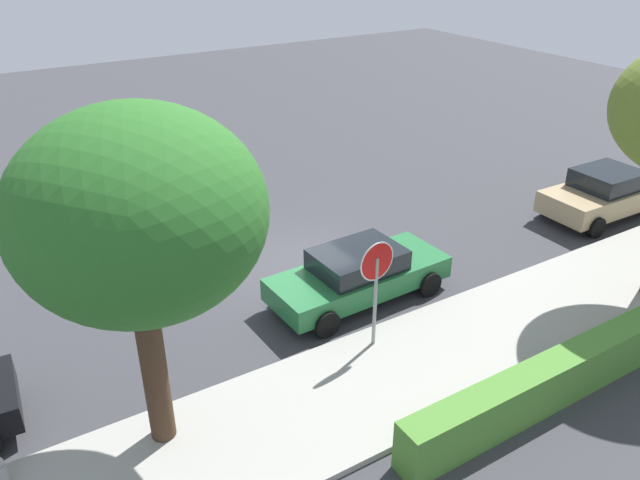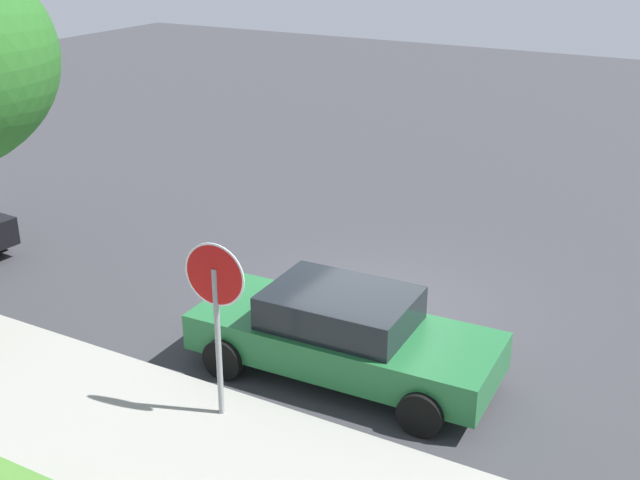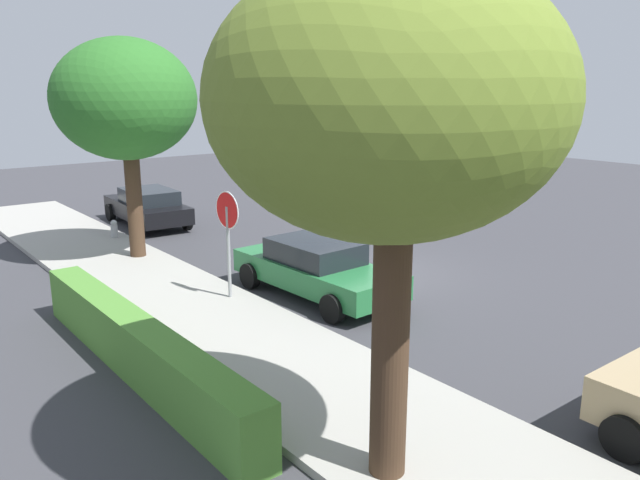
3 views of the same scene
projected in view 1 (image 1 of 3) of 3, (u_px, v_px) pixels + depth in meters
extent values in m
plane|color=#38383D|center=(295.00, 264.00, 17.21)|extent=(60.00, 60.00, 0.00)
cube|color=#9E9B93|center=(418.00, 366.00, 13.20)|extent=(32.00, 3.17, 0.14)
cylinder|color=gray|center=(375.00, 305.00, 13.32)|extent=(0.08, 0.08, 2.29)
cylinder|color=white|center=(377.00, 261.00, 12.83)|extent=(0.87, 0.08, 0.87)
cylinder|color=red|center=(377.00, 261.00, 12.83)|extent=(0.82, 0.08, 0.82)
cube|color=#236B38|center=(359.00, 278.00, 15.41)|extent=(4.65, 1.90, 0.56)
cube|color=black|center=(357.00, 260.00, 15.13)|extent=(2.18, 1.61, 0.51)
cylinder|color=black|center=(326.00, 324.00, 14.12)|extent=(0.65, 0.24, 0.64)
cylinder|color=black|center=(287.00, 290.00, 15.41)|extent=(0.65, 0.24, 0.64)
cylinder|color=black|center=(429.00, 284.00, 15.65)|extent=(0.65, 0.24, 0.64)
cylinder|color=black|center=(385.00, 256.00, 16.94)|extent=(0.65, 0.24, 0.64)
cube|color=tan|center=(602.00, 197.00, 19.70)|extent=(4.14, 1.87, 0.67)
cube|color=black|center=(608.00, 179.00, 19.45)|extent=(1.91, 1.63, 0.56)
cylinder|color=black|center=(604.00, 188.00, 21.18)|extent=(0.64, 0.23, 0.64)
cylinder|color=black|center=(547.00, 206.00, 19.91)|extent=(0.64, 0.23, 0.64)
cylinder|color=black|center=(596.00, 227.00, 18.52)|extent=(0.64, 0.23, 0.64)
cylinder|color=#422D1E|center=(153.00, 364.00, 10.62)|extent=(0.44, 0.44, 3.48)
ellipsoid|color=#286623|center=(139.00, 213.00, 9.27)|extent=(3.90, 3.90, 3.30)
cylinder|color=#A5A5A8|center=(1.00, 478.00, 10.29)|extent=(0.22, 0.22, 0.55)
cube|color=#4C8433|center=(563.00, 375.00, 12.23)|extent=(7.94, 0.61, 1.03)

